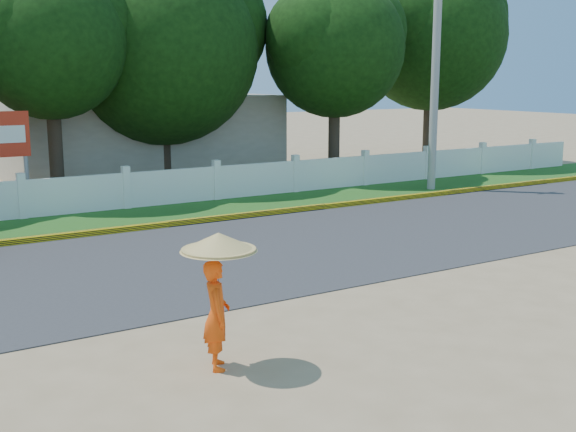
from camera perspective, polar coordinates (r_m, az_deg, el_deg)
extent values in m
plane|color=#9E8460|center=(12.49, 4.88, -7.36)|extent=(120.00, 120.00, 0.00)
cube|color=#38383A|center=(16.17, -4.68, -3.06)|extent=(60.00, 7.00, 0.02)
cube|color=#2D601E|center=(20.88, -11.28, -0.03)|extent=(60.00, 3.50, 0.03)
cube|color=yellow|center=(19.31, -9.50, -0.66)|extent=(40.00, 0.18, 0.16)
cube|color=silver|center=(22.13, -12.66, 1.94)|extent=(40.00, 0.10, 1.10)
cube|color=#B7AD99|center=(29.38, -11.61, 6.21)|extent=(10.00, 6.00, 3.20)
cylinder|color=gray|center=(25.61, 11.56, 10.94)|extent=(0.28, 0.28, 8.01)
imported|color=#FF4D0D|center=(9.86, -5.67, -7.77)|extent=(0.53, 0.64, 1.52)
cylinder|color=gray|center=(9.71, -5.47, -4.46)|extent=(0.02, 0.02, 0.98)
cone|color=tan|center=(9.61, -5.51, -2.05)|extent=(1.04, 1.04, 0.25)
cylinder|color=gray|center=(22.44, -19.93, 2.83)|extent=(0.12, 0.12, 2.00)
cylinder|color=#473828|center=(24.02, -17.90, 5.43)|extent=(0.44, 0.44, 3.65)
sphere|color=#14380D|center=(23.95, -18.35, 12.89)|extent=(4.74, 4.74, 4.74)
cylinder|color=#473828|center=(27.98, 3.66, 6.54)|extent=(0.44, 0.44, 3.54)
sphere|color=#14380D|center=(27.92, 3.74, 13.14)|extent=(5.26, 5.26, 5.26)
cylinder|color=#473828|center=(26.72, -9.68, 5.63)|extent=(0.44, 0.44, 3.01)
sphere|color=#14380D|center=(26.63, -9.92, 12.91)|extent=(6.86, 6.86, 6.86)
cylinder|color=#473828|center=(33.27, 11.01, 7.36)|extent=(0.44, 0.44, 3.89)
sphere|color=#14380D|center=(33.26, 11.26, 13.83)|extent=(6.58, 6.58, 6.58)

